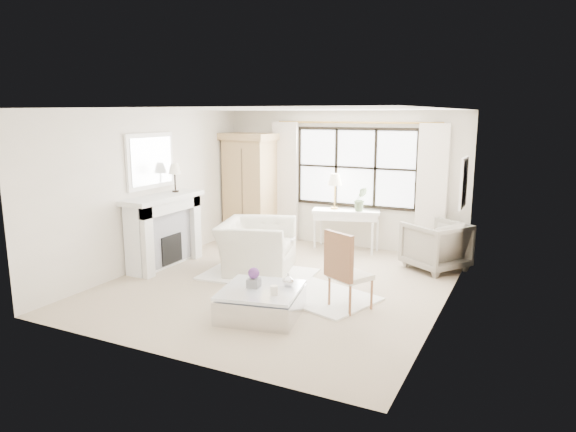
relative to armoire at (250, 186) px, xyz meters
name	(u,v)px	position (x,y,z in m)	size (l,w,h in m)	color
floor	(279,284)	(1.90, -2.37, -1.14)	(5.50, 5.50, 0.00)	tan
ceiling	(278,109)	(1.90, -2.37, 1.56)	(5.50, 5.50, 0.00)	white
wall_back	(341,179)	(1.90, 0.38, 0.21)	(5.00, 5.00, 0.00)	silver
wall_front	(159,238)	(1.90, -5.12, 0.21)	(5.00, 5.00, 0.00)	silver
wall_left	(151,189)	(-0.60, -2.37, 0.21)	(5.50, 5.50, 0.00)	silver
wall_right	(447,213)	(4.40, -2.37, 0.21)	(5.50, 5.50, 0.00)	white
window_pane	(356,168)	(2.20, 0.36, 0.46)	(2.40, 0.02, 1.50)	white
window_frame	(355,168)	(2.20, 0.35, 0.46)	(2.50, 0.04, 1.50)	black
curtain_rod	(356,123)	(2.20, 0.30, 1.33)	(0.04, 0.04, 3.30)	#A57D39
curtain_left	(285,182)	(0.70, 0.28, 0.10)	(0.55, 0.10, 2.47)	beige
curtain_right	(432,191)	(3.70, 0.28, 0.10)	(0.55, 0.10, 2.47)	white
fireplace	(163,230)	(-0.37, -2.37, -0.49)	(0.58, 1.66, 1.26)	silver
mirror_frame	(150,161)	(-0.57, -2.37, 0.70)	(0.05, 1.15, 0.95)	white
mirror_glass	(152,161)	(-0.54, -2.37, 0.70)	(0.02, 1.00, 0.80)	silver
art_frame	(464,183)	(4.37, -0.67, 0.41)	(0.04, 0.62, 0.82)	white
art_canvas	(462,183)	(4.35, -0.67, 0.41)	(0.01, 0.52, 0.72)	#B5A48C
mantel_lamp	(175,170)	(-0.37, -1.98, 0.51)	(0.22, 0.22, 0.51)	black
armoire	(250,186)	(0.00, 0.00, 0.00)	(1.20, 0.83, 2.24)	tan
console_table	(346,230)	(2.13, 0.07, -0.74)	(1.37, 0.80, 0.80)	white
console_lamp	(335,181)	(1.88, 0.07, 0.22)	(0.28, 0.28, 0.69)	#B0883D
orchid_plant	(361,199)	(2.42, 0.05, -0.11)	(0.26, 0.21, 0.47)	#5F7850
side_table	(284,248)	(1.54, -1.46, -0.81)	(0.40, 0.40, 0.51)	white
rug_left	(258,274)	(1.39, -2.12, -1.12)	(1.76, 1.24, 0.03)	white
rug_right	(320,296)	(2.72, -2.62, -1.13)	(1.51, 1.13, 0.03)	white
club_armchair	(256,246)	(1.24, -1.92, -0.71)	(1.31, 1.15, 0.85)	beige
wingback_chair	(436,246)	(3.96, -0.47, -0.72)	(0.89, 0.92, 0.83)	gray
french_chair	(349,287)	(3.24, -2.86, -0.83)	(0.65, 0.65, 1.08)	#94613E
coffee_table	(261,303)	(2.29, -3.63, -0.96)	(1.18, 1.18, 0.38)	silver
planter_box	(254,283)	(2.18, -3.62, -0.70)	(0.16, 0.16, 0.12)	slate
planter_flowers	(254,273)	(2.18, -3.62, -0.57)	(0.15, 0.15, 0.15)	#5C2E74
pillar_candle	(274,290)	(2.56, -3.77, -0.70)	(0.10, 0.10, 0.12)	white
coffee_vase	(288,280)	(2.56, -3.37, -0.68)	(0.16, 0.16, 0.17)	silver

